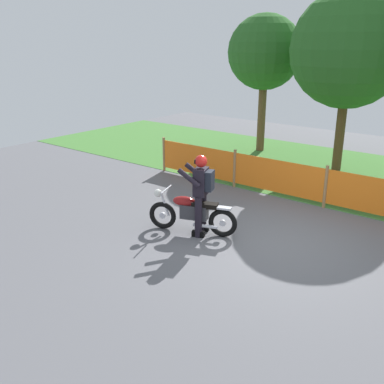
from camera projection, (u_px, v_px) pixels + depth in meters
name	position (u px, v px, depth m)	size (l,w,h in m)	color
ground	(275.00, 242.00, 8.78)	(24.00, 24.00, 0.02)	#5B5B60
grass_verge	(364.00, 178.00, 12.88)	(24.00, 6.14, 0.01)	#427A33
barrier_fence	(326.00, 186.00, 10.42)	(10.37, 0.08, 1.05)	#997547
tree_leftmost	(265.00, 53.00, 15.01)	(2.56, 2.56, 4.73)	brown
tree_near_left	(349.00, 49.00, 12.54)	(3.38, 3.38, 5.29)	brown
motorcycle_lead	(191.00, 213.00, 9.08)	(1.85, 0.84, 0.91)	black
rider_lead	(201.00, 191.00, 8.86)	(0.77, 0.67, 1.69)	black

